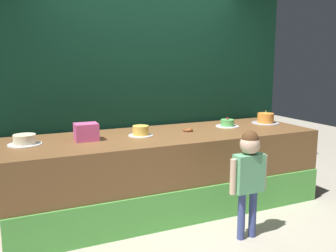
{
  "coord_description": "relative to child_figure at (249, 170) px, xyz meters",
  "views": [
    {
      "loc": [
        -1.62,
        -3.07,
        1.64
      ],
      "look_at": [
        -0.07,
        0.32,
        0.98
      ],
      "focal_mm": 39.06,
      "sensor_mm": 36.0,
      "label": 1
    }
  ],
  "objects": [
    {
      "name": "cake_center_right",
      "position": [
        0.49,
        1.1,
        0.22
      ],
      "size": [
        0.29,
        0.29,
        0.11
      ],
      "color": "white",
      "rests_on": "stage_platform"
    },
    {
      "name": "child_figure",
      "position": [
        0.0,
        0.0,
        0.0
      ],
      "size": [
        0.4,
        0.18,
        1.03
      ],
      "color": "#3F4C8C",
      "rests_on": "ground_plane"
    },
    {
      "name": "donut",
      "position": [
        -0.09,
        1.03,
        0.2
      ],
      "size": [
        0.12,
        0.12,
        0.03
      ],
      "primitive_type": "torus",
      "color": "brown",
      "rests_on": "stage_platform"
    },
    {
      "name": "cake_center_left",
      "position": [
        -0.67,
        1.01,
        0.23
      ],
      "size": [
        0.27,
        0.27,
        0.11
      ],
      "color": "white",
      "rests_on": "stage_platform"
    },
    {
      "name": "cake_far_right",
      "position": [
        1.07,
        1.09,
        0.24
      ],
      "size": [
        0.35,
        0.35,
        0.17
      ],
      "color": "silver",
      "rests_on": "stage_platform"
    },
    {
      "name": "stage_platform",
      "position": [
        -0.38,
        0.99,
        -0.24
      ],
      "size": [
        3.42,
        1.1,
        0.85
      ],
      "color": "brown",
      "rests_on": "ground_plane"
    },
    {
      "name": "ground_plane",
      "position": [
        -0.38,
        0.46,
        -0.67
      ],
      "size": [
        12.0,
        12.0,
        0.0
      ],
      "primitive_type": "plane",
      "color": "#BCB29E"
    },
    {
      "name": "pink_box",
      "position": [
        -1.25,
        1.02,
        0.27
      ],
      "size": [
        0.23,
        0.19,
        0.18
      ],
      "primitive_type": "cube",
      "rotation": [
        0.0,
        0.0,
        -0.02
      ],
      "color": "#E05897",
      "rests_on": "stage_platform"
    },
    {
      "name": "curtain_backdrop",
      "position": [
        -0.38,
        1.64,
        0.88
      ],
      "size": [
        3.96,
        0.08,
        3.1
      ],
      "primitive_type": "cube",
      "color": "black",
      "rests_on": "ground_plane"
    },
    {
      "name": "cake_far_left",
      "position": [
        -1.84,
        1.08,
        0.23
      ],
      "size": [
        0.32,
        0.32,
        0.1
      ],
      "color": "white",
      "rests_on": "stage_platform"
    }
  ]
}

